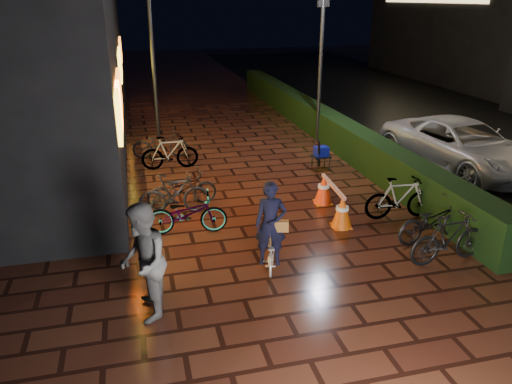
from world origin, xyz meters
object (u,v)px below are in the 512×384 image
object	(u,v)px
bystander_person	(143,262)
cyclist	(271,236)
traffic_barrier	(332,200)
van	(462,145)
cart_assembly	(321,153)

from	to	relation	value
bystander_person	cyclist	distance (m)	2.51
bystander_person	traffic_barrier	xyz separation A→B (m)	(4.30, 2.96, -0.58)
cyclist	traffic_barrier	size ratio (longest dim) A/B	0.93
van	traffic_barrier	bearing A→B (deg)	-164.97
cart_assembly	cyclist	bearing A→B (deg)	-119.94
bystander_person	van	xyz separation A→B (m)	(9.14, 5.13, -0.24)
van	bystander_person	bearing A→B (deg)	-159.81
bystander_person	traffic_barrier	bearing A→B (deg)	126.30
bystander_person	cart_assembly	size ratio (longest dim) A/B	2.00
bystander_person	cyclist	xyz separation A→B (m)	(2.28, 0.99, -0.32)
van	traffic_barrier	world-z (taller)	van
van	traffic_barrier	distance (m)	5.31
bystander_person	cart_assembly	bearing A→B (deg)	141.16
cyclist	cart_assembly	world-z (taller)	cyclist
van	cart_assembly	xyz separation A→B (m)	(-3.92, 0.97, -0.22)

